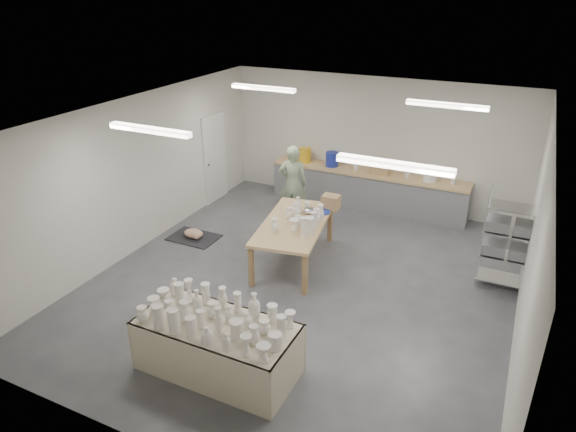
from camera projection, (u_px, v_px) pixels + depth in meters
The scene contains 9 objects.
room at pixel (301, 171), 8.42m from camera, with size 8.00×8.02×3.00m.
back_counter at pixel (367, 188), 11.99m from camera, with size 4.60×0.60×1.24m.
wire_shelf at pixel (510, 239), 8.68m from camera, with size 0.88×0.48×1.80m.
drying_table at pixel (217, 344), 6.94m from camera, with size 2.18×1.04×1.14m.
work_table at pixel (300, 221), 9.53m from camera, with size 1.45×2.36×1.20m.
rug at pixel (194, 237), 10.73m from camera, with size 1.00×0.70×0.02m, color black.
cat at pixel (194, 234), 10.67m from camera, with size 0.50×0.42×0.18m.
potter at pixel (293, 184), 11.19m from camera, with size 0.63×0.42×1.74m, color #91AA83.
red_stool at pixel (298, 204), 11.66m from camera, with size 0.39×0.39×0.31m.
Camera 1 is at (3.13, -7.19, 4.90)m, focal length 32.00 mm.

